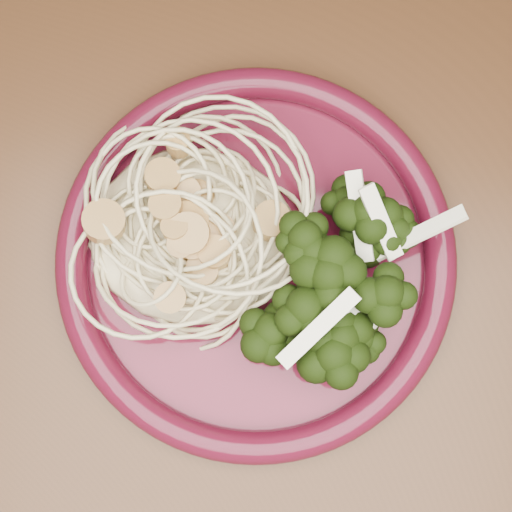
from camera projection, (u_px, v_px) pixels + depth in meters
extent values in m
plane|color=#52341C|center=(199.00, 289.00, 1.25)|extent=(3.50, 3.50, 0.00)
cube|color=#472814|center=(123.00, 175.00, 0.53)|extent=(1.20, 0.80, 0.04)
cylinder|color=#501021|center=(256.00, 260.00, 0.50)|extent=(0.33, 0.33, 0.01)
torus|color=#500C1E|center=(256.00, 258.00, 0.49)|extent=(0.34, 0.34, 0.02)
ellipsoid|color=beige|center=(191.00, 232.00, 0.48)|extent=(0.17, 0.16, 0.03)
ellipsoid|color=black|center=(338.00, 282.00, 0.47)|extent=(0.13, 0.17, 0.05)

